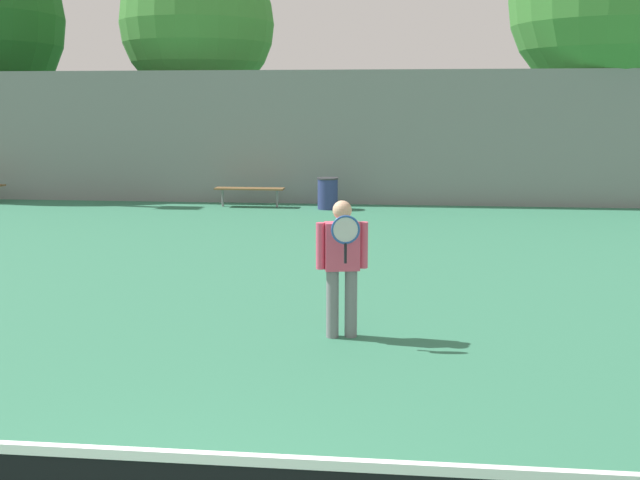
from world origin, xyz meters
name	(u,v)px	position (x,y,z in m)	size (l,w,h in m)	color
tennis_player	(342,261)	(0.75, 4.95, 0.88)	(0.57, 0.46, 1.55)	slate
bench_courtside_near	(250,190)	(-2.46, 15.63, 0.44)	(1.78, 0.40, 0.49)	brown
trash_bin	(328,193)	(-0.43, 15.44, 0.40)	(0.53, 0.53, 0.79)	navy
back_fence	(348,138)	(0.00, 16.44, 1.74)	(28.60, 0.06, 3.48)	gray
tree_green_broad	(197,24)	(-4.66, 19.12, 4.92)	(4.53, 4.53, 7.21)	brown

